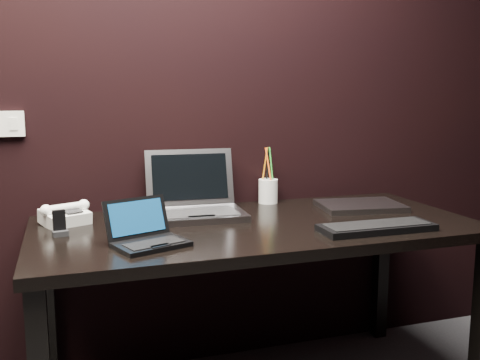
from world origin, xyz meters
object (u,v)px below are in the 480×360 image
object	(u,v)px
desk_phone	(65,215)
mobile_phone	(60,226)
desk	(257,242)
ext_keyboard	(377,227)
netbook	(147,236)
pen_cup	(268,190)
closed_laptop	(360,206)
silver_laptop	(195,204)

from	to	relation	value
desk_phone	mobile_phone	bearing A→B (deg)	-96.63
desk	ext_keyboard	distance (m)	0.46
netbook	desk_phone	world-z (taller)	netbook
ext_keyboard	desk_phone	size ratio (longest dim) A/B	2.12
ext_keyboard	pen_cup	distance (m)	0.64
closed_laptop	netbook	bearing A→B (deg)	-163.79
mobile_phone	pen_cup	bearing A→B (deg)	18.50
desk	desk_phone	xyz separation A→B (m)	(-0.71, 0.21, 0.11)
silver_laptop	pen_cup	world-z (taller)	silver_laptop
silver_laptop	pen_cup	xyz separation A→B (m)	(0.38, 0.15, 0.01)
silver_laptop	mobile_phone	xyz separation A→B (m)	(-0.53, -0.16, -0.02)
netbook	silver_laptop	bearing A→B (deg)	55.85
netbook	desk_phone	distance (m)	0.46
netbook	closed_laptop	world-z (taller)	netbook
ext_keyboard	mobile_phone	xyz separation A→B (m)	(-1.10, 0.30, 0.02)
netbook	closed_laptop	xyz separation A→B (m)	(0.97, 0.28, -0.02)
desk_phone	silver_laptop	bearing A→B (deg)	-1.23
ext_keyboard	pen_cup	size ratio (longest dim) A/B	1.68
silver_laptop	closed_laptop	bearing A→B (deg)	-7.32
silver_laptop	desk_phone	size ratio (longest dim) A/B	1.94
closed_laptop	desk_phone	world-z (taller)	desk_phone
netbook	mobile_phone	size ratio (longest dim) A/B	3.12
desk_phone	mobile_phone	distance (m)	0.17
netbook	desk_phone	size ratio (longest dim) A/B	1.39
desk_phone	pen_cup	distance (m)	0.90
netbook	ext_keyboard	distance (m)	0.83
silver_laptop	desk	bearing A→B (deg)	-45.28
silver_laptop	ext_keyboard	size ratio (longest dim) A/B	0.91
desk	mobile_phone	bearing A→B (deg)	176.46
desk	netbook	bearing A→B (deg)	-158.88
closed_laptop	pen_cup	distance (m)	0.42
silver_laptop	desk_phone	bearing A→B (deg)	178.77
silver_laptop	ext_keyboard	bearing A→B (deg)	-38.40
desk_phone	pen_cup	bearing A→B (deg)	8.84
mobile_phone	pen_cup	size ratio (longest dim) A/B	0.35
desk_phone	ext_keyboard	bearing A→B (deg)	-23.21
silver_laptop	closed_laptop	distance (m)	0.73
netbook	ext_keyboard	world-z (taller)	netbook
netbook	closed_laptop	bearing A→B (deg)	16.21
pen_cup	silver_laptop	bearing A→B (deg)	-158.53
silver_laptop	pen_cup	distance (m)	0.41
pen_cup	desk_phone	bearing A→B (deg)	-171.16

